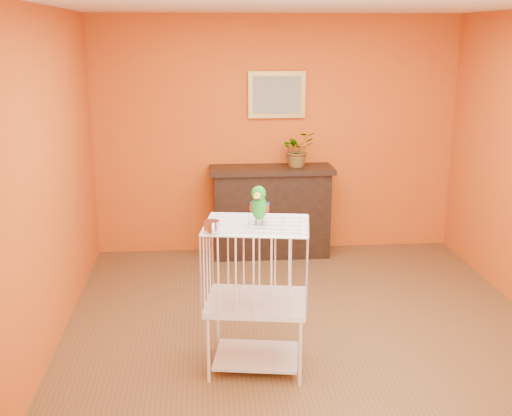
{
  "coord_description": "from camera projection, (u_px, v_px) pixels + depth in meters",
  "views": [
    {
      "loc": [
        -0.82,
        -4.74,
        2.38
      ],
      "look_at": [
        -0.46,
        -0.53,
        1.23
      ],
      "focal_mm": 45.0,
      "sensor_mm": 36.0,
      "label": 1
    }
  ],
  "objects": [
    {
      "name": "room_shell",
      "position": [
        311.0,
        144.0,
        4.83
      ],
      "size": [
        4.5,
        4.5,
        4.5
      ],
      "color": "#C65512",
      "rests_on": "ground"
    },
    {
      "name": "framed_picture",
      "position": [
        277.0,
        95.0,
        6.92
      ],
      "size": [
        0.62,
        0.04,
        0.5
      ],
      "color": "#AF953E",
      "rests_on": "room_shell"
    },
    {
      "name": "parrot",
      "position": [
        259.0,
        205.0,
        4.42
      ],
      "size": [
        0.15,
        0.26,
        0.29
      ],
      "rotation": [
        0.0,
        0.0,
        -0.22
      ],
      "color": "#59544C",
      "rests_on": "birdcage"
    },
    {
      "name": "feed_cup",
      "position": [
        212.0,
        226.0,
        4.27
      ],
      "size": [
        0.11,
        0.11,
        0.07
      ],
      "primitive_type": "cylinder",
      "color": "silver",
      "rests_on": "birdcage"
    },
    {
      "name": "potted_plant",
      "position": [
        297.0,
        153.0,
        6.94
      ],
      "size": [
        0.47,
        0.49,
        0.3
      ],
      "primitive_type": "imported",
      "rotation": [
        0.0,
        0.0,
        0.4
      ],
      "color": "#26722D",
      "rests_on": "console_cabinet"
    },
    {
      "name": "ground",
      "position": [
        307.0,
        335.0,
        5.25
      ],
      "size": [
        4.5,
        4.5,
        0.0
      ],
      "primitive_type": "plane",
      "color": "brown",
      "rests_on": "ground"
    },
    {
      "name": "console_cabinet",
      "position": [
        271.0,
        211.0,
        7.05
      ],
      "size": [
        1.34,
        0.48,
        0.99
      ],
      "color": "black",
      "rests_on": "ground"
    },
    {
      "name": "birdcage",
      "position": [
        257.0,
        295.0,
        4.6
      ],
      "size": [
        0.79,
        0.66,
        1.1
      ],
      "rotation": [
        0.0,
        0.0,
        -0.16
      ],
      "color": "silver",
      "rests_on": "ground"
    }
  ]
}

